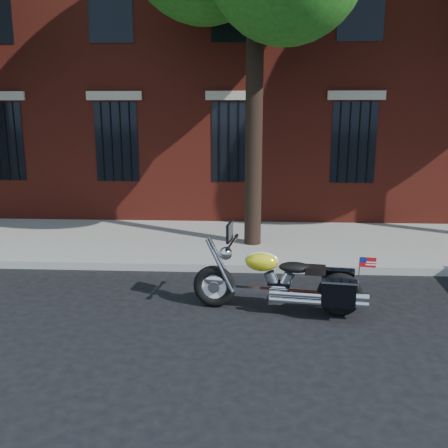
{
  "coord_description": "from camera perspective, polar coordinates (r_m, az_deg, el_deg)",
  "views": [
    {
      "loc": [
        0.46,
        -7.68,
        3.01
      ],
      "look_at": [
        -0.01,
        0.8,
        1.06
      ],
      "focal_mm": 40.0,
      "sensor_mm": 36.0,
      "label": 1
    }
  ],
  "objects": [
    {
      "name": "ground",
      "position": [
        8.26,
        -0.25,
        -8.43
      ],
      "size": [
        120.0,
        120.0,
        0.0
      ],
      "primitive_type": "plane",
      "color": "black",
      "rests_on": "ground"
    },
    {
      "name": "motorcycle",
      "position": [
        7.61,
        6.96,
        -6.77
      ],
      "size": [
        2.63,
        0.97,
        1.35
      ],
      "rotation": [
        0.0,
        0.0,
        -0.13
      ],
      "color": "black",
      "rests_on": "ground"
    },
    {
      "name": "curb",
      "position": [
        9.54,
        0.24,
        -4.99
      ],
      "size": [
        40.0,
        0.16,
        0.15
      ],
      "primitive_type": "cube",
      "color": "gray",
      "rests_on": "ground"
    },
    {
      "name": "building",
      "position": [
        17.99,
        1.78,
        22.51
      ],
      "size": [
        26.0,
        10.08,
        12.0
      ],
      "color": "maroon",
      "rests_on": "ground"
    },
    {
      "name": "sidewalk",
      "position": [
        11.34,
        0.73,
        -2.06
      ],
      "size": [
        40.0,
        3.6,
        0.15
      ],
      "primitive_type": "cube",
      "color": "gray",
      "rests_on": "ground"
    }
  ]
}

